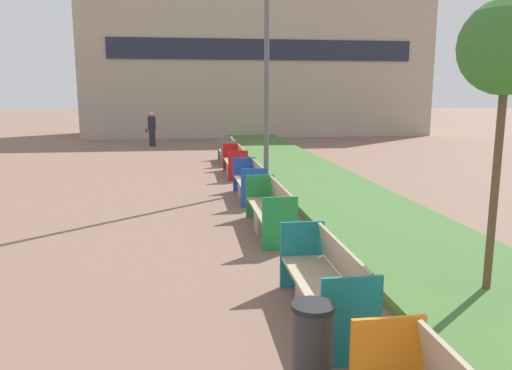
% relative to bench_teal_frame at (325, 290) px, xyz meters
% --- Properties ---
extents(planter_grass_strip, '(2.80, 120.00, 0.18)m').
position_rel_bench_teal_frame_xyz_m(planter_grass_strip, '(2.26, 5.10, -0.28)').
color(planter_grass_strip, '#426B33').
rests_on(planter_grass_strip, ground).
extents(building_backdrop, '(21.75, 6.44, 9.56)m').
position_rel_bench_teal_frame_xyz_m(building_backdrop, '(3.06, 28.10, 4.41)').
color(building_backdrop, tan).
rests_on(building_backdrop, ground).
extents(bench_teal_frame, '(0.65, 2.15, 0.94)m').
position_rel_bench_teal_frame_xyz_m(bench_teal_frame, '(0.00, 0.00, 0.00)').
color(bench_teal_frame, gray).
rests_on(bench_teal_frame, ground).
extents(bench_green_frame, '(0.65, 2.40, 0.94)m').
position_rel_bench_teal_frame_xyz_m(bench_green_frame, '(0.00, 3.92, 0.01)').
color(bench_green_frame, gray).
rests_on(bench_green_frame, ground).
extents(bench_blue_frame, '(0.65, 2.12, 0.94)m').
position_rel_bench_teal_frame_xyz_m(bench_blue_frame, '(-0.00, 7.12, -0.00)').
color(bench_blue_frame, gray).
rests_on(bench_blue_frame, ground).
extents(bench_red_frame, '(0.65, 2.29, 0.94)m').
position_rel_bench_teal_frame_xyz_m(bench_red_frame, '(0.00, 10.96, 0.00)').
color(bench_red_frame, gray).
rests_on(bench_red_frame, ground).
extents(bench_grey_frame, '(0.65, 1.97, 0.94)m').
position_rel_bench_teal_frame_xyz_m(bench_grey_frame, '(-0.00, 14.04, -0.01)').
color(bench_grey_frame, gray).
rests_on(bench_grey_frame, ground).
extents(litter_bin, '(0.38, 0.38, 0.89)m').
position_rel_bench_teal_frame_xyz_m(litter_bin, '(-0.54, -1.50, 0.07)').
color(litter_bin, '#2D2D30').
rests_on(litter_bin, ground).
extents(street_lamp_post, '(0.24, 0.44, 7.50)m').
position_rel_bench_teal_frame_xyz_m(street_lamp_post, '(0.61, 8.34, 3.76)').
color(street_lamp_post, '#56595B').
rests_on(street_lamp_post, ground).
extents(sapling_tree_near, '(1.16, 1.16, 3.81)m').
position_rel_bench_teal_frame_xyz_m(sapling_tree_near, '(2.24, 0.24, 2.83)').
color(sapling_tree_near, brown).
rests_on(sapling_tree_near, ground).
extents(pedestrian_walking, '(0.53, 0.24, 1.77)m').
position_rel_bench_teal_frame_xyz_m(pedestrian_walking, '(-3.37, 20.68, 0.53)').
color(pedestrian_walking, '#232633').
rests_on(pedestrian_walking, ground).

